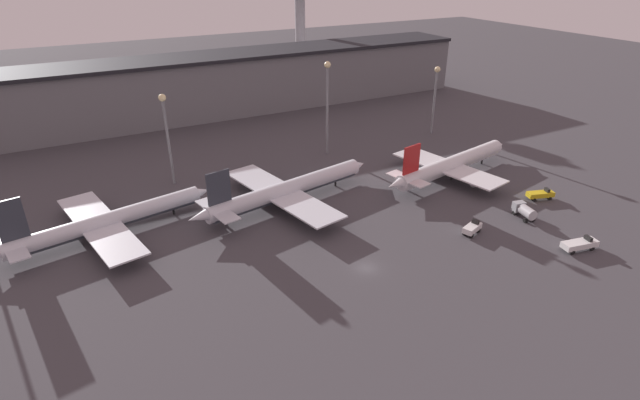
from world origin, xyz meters
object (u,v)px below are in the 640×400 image
Objects in this scene: airplane_0 at (106,222)px; control_tower at (300,22)px; service_vehicle_3 at (580,244)px; service_vehicle_0 at (541,194)px; airplane_2 at (451,165)px; service_vehicle_2 at (472,228)px; service_vehicle_1 at (525,211)px; airplane_1 at (286,190)px.

control_tower is (97.19, 105.89, 22.47)m from airplane_0.
service_vehicle_0 is at bearing 69.37° from service_vehicle_3.
airplane_2 is 6.11× the size of service_vehicle_3.
airplane_0 reaches higher than service_vehicle_2.
service_vehicle_0 is (92.92, -30.93, -1.88)m from airplane_0.
service_vehicle_3 is (14.09, -14.86, -0.00)m from service_vehicle_2.
airplane_0 is at bearing 78.00° from service_vehicle_1.
service_vehicle_1 is at bearing -34.69° from airplane_0.
service_vehicle_1 is 144.36m from control_tower.
airplane_0 is 38.99m from airplane_1.
airplane_2 is at bearing 9.53° from service_vehicle_1.
airplane_2 is 6.99× the size of service_vehicle_0.
airplane_1 is 42.08m from service_vehicle_2.
service_vehicle_1 is 15.02m from service_vehicle_2.
control_tower is at bearing 5.39° from service_vehicle_1.
service_vehicle_1 is at bearing 97.18° from service_vehicle_3.
airplane_0 reaches higher than service_vehicle_1.
service_vehicle_0 is 22.65m from service_vehicle_3.
airplane_1 reaches higher than service_vehicle_1.
service_vehicle_1 is (-0.87, -25.05, -1.68)m from airplane_2.
service_vehicle_3 is at bearing -95.88° from control_tower.
control_tower reaches higher than service_vehicle_2.
airplane_2 is at bearing 38.11° from service_vehicle_2.
control_tower reaches higher than airplane_1.
airplane_0 is 0.94× the size of airplane_1.
service_vehicle_3 is at bearing -103.69° from service_vehicle_0.
service_vehicle_2 is (-15.01, 0.29, -0.48)m from service_vehicle_1.
service_vehicle_3 is at bearing -65.77° from service_vehicle_2.
airplane_1 reaches higher than service_vehicle_2.
control_tower is at bearing 58.71° from service_vehicle_2.
service_vehicle_0 is 139.03m from control_tower.
service_vehicle_3 is at bearing -103.76° from airplane_2.
airplane_1 is at bearing -117.94° from control_tower.
service_vehicle_2 is (-15.87, -24.77, -2.16)m from airplane_2.
airplane_0 is at bearing 159.00° from service_vehicle_3.
control_tower reaches higher than service_vehicle_1.
control_tower reaches higher than airplane_2.
service_vehicle_1 is at bearing -96.11° from control_tower.
airplane_0 is 75.82m from service_vehicle_2.
airplane_0 is 8.77× the size of service_vehicle_2.
service_vehicle_0 is (54.17, -26.63, -2.16)m from airplane_1.
airplane_1 reaches higher than service_vehicle_0.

